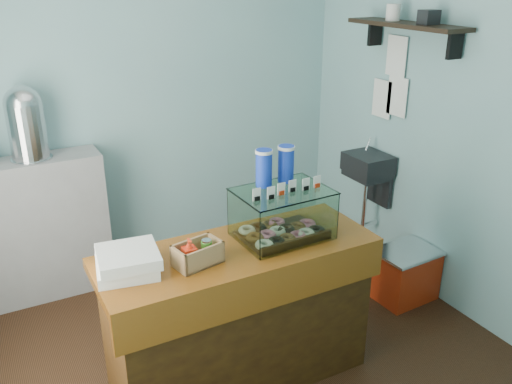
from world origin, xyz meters
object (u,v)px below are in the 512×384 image
counter (239,314)px  red_cooler (405,274)px  display_case (280,210)px  coffee_urn (26,121)px

counter → red_cooler: counter is taller
counter → red_cooler: 1.54m
display_case → counter: bearing=-173.5°
coffee_urn → display_case: bearing=-52.9°
coffee_urn → red_cooler: 2.99m
display_case → coffee_urn: size_ratio=1.02×
counter → coffee_urn: size_ratio=3.03×
display_case → red_cooler: (1.22, 0.15, -0.86)m
display_case → red_cooler: bearing=5.7°
display_case → red_cooler: display_case is taller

